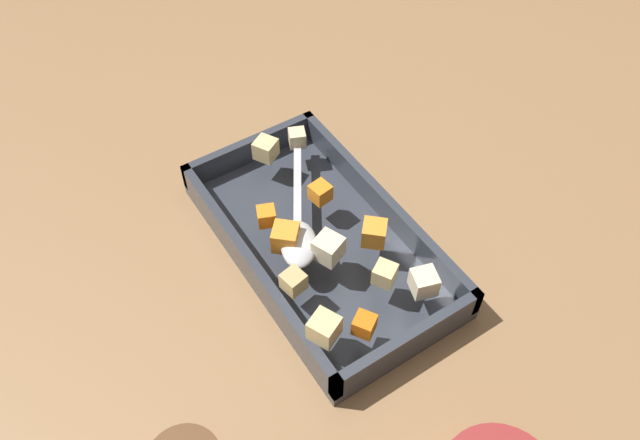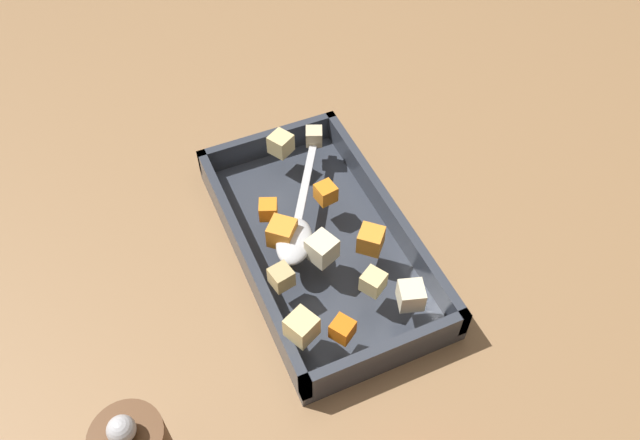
% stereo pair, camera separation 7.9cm
% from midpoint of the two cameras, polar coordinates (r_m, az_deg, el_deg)
% --- Properties ---
extents(ground_plane, '(4.00, 4.00, 0.00)m').
position_cam_midpoint_polar(ground_plane, '(0.83, -2.59, -4.01)').
color(ground_plane, '#936D47').
extents(baking_dish, '(0.38, 0.21, 0.05)m').
position_cam_midpoint_polar(baking_dish, '(0.83, -2.73, -2.25)').
color(baking_dish, '#333842').
rests_on(baking_dish, ground_plane).
extents(carrot_chunk_near_spoon, '(0.04, 0.04, 0.03)m').
position_cam_midpoint_polar(carrot_chunk_near_spoon, '(0.77, -6.04, -1.74)').
color(carrot_chunk_near_spoon, orange).
rests_on(carrot_chunk_near_spoon, baking_dish).
extents(carrot_chunk_far_right, '(0.03, 0.03, 0.02)m').
position_cam_midpoint_polar(carrot_chunk_far_right, '(0.82, -2.74, 2.32)').
color(carrot_chunk_far_right, orange).
rests_on(carrot_chunk_far_right, baking_dish).
extents(carrot_chunk_heap_top, '(0.04, 0.04, 0.03)m').
position_cam_midpoint_polar(carrot_chunk_heap_top, '(0.77, 1.97, -1.36)').
color(carrot_chunk_heap_top, orange).
rests_on(carrot_chunk_heap_top, baking_dish).
extents(carrot_chunk_mid_right, '(0.03, 0.03, 0.02)m').
position_cam_midpoint_polar(carrot_chunk_mid_right, '(0.80, -7.65, 0.17)').
color(carrot_chunk_mid_right, orange).
rests_on(carrot_chunk_mid_right, baking_dish).
extents(carrot_chunk_heap_side, '(0.03, 0.03, 0.02)m').
position_cam_midpoint_polar(carrot_chunk_heap_side, '(0.71, 0.76, -9.57)').
color(carrot_chunk_heap_side, orange).
rests_on(carrot_chunk_heap_side, baking_dish).
extents(potato_chunk_corner_nw, '(0.04, 0.04, 0.03)m').
position_cam_midpoint_polar(potato_chunk_corner_nw, '(0.74, 6.27, -5.77)').
color(potato_chunk_corner_nw, beige).
rests_on(potato_chunk_corner_nw, baking_dish).
extents(potato_chunk_under_handle, '(0.04, 0.04, 0.03)m').
position_cam_midpoint_polar(potato_chunk_under_handle, '(0.76, -2.23, -2.73)').
color(potato_chunk_under_handle, beige).
rests_on(potato_chunk_under_handle, baking_dish).
extents(potato_chunk_corner_ne, '(0.04, 0.04, 0.03)m').
position_cam_midpoint_polar(potato_chunk_corner_ne, '(0.70, -2.90, -9.87)').
color(potato_chunk_corner_ne, '#E0CC89').
rests_on(potato_chunk_corner_ne, baking_dish).
extents(potato_chunk_center, '(0.03, 0.03, 0.02)m').
position_cam_midpoint_polar(potato_chunk_center, '(0.74, -5.48, -5.70)').
color(potato_chunk_center, tan).
rests_on(potato_chunk_center, baking_dish).
extents(potato_chunk_corner_se, '(0.04, 0.04, 0.03)m').
position_cam_midpoint_polar(potato_chunk_corner_se, '(0.88, -7.48, 6.19)').
color(potato_chunk_corner_se, '#E0CC89').
rests_on(potato_chunk_corner_se, baking_dish).
extents(potato_chunk_near_left, '(0.03, 0.03, 0.02)m').
position_cam_midpoint_polar(potato_chunk_near_left, '(0.89, -4.62, 7.21)').
color(potato_chunk_near_left, beige).
rests_on(potato_chunk_near_left, baking_dish).
extents(potato_chunk_mid_left, '(0.03, 0.03, 0.02)m').
position_cam_midpoint_polar(potato_chunk_mid_left, '(0.74, 2.78, -5.05)').
color(potato_chunk_mid_left, '#E0CC89').
rests_on(potato_chunk_mid_left, baking_dish).
extents(serving_spoon, '(0.21, 0.15, 0.02)m').
position_cam_midpoint_polar(serving_spoon, '(0.78, -4.95, -1.41)').
color(serving_spoon, silver).
rests_on(serving_spoon, baking_dish).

